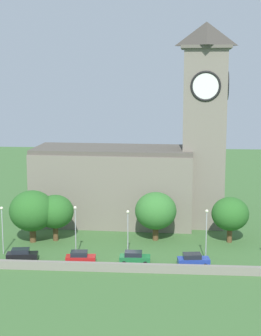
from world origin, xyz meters
name	(u,v)px	position (x,y,z in m)	size (l,w,h in m)	color
ground_plane	(136,232)	(0.00, 15.00, 0.00)	(200.00, 200.00, 0.00)	#3D6633
church	(139,168)	(0.19, 20.88, 9.73)	(33.72, 13.12, 34.28)	slate
quay_barrier	(127,268)	(0.00, -3.29, 0.58)	(55.37, 0.70, 1.17)	gray
car_black	(22,254)	(-15.12, 0.07, 0.86)	(4.53, 2.51, 1.69)	black
car_red	(80,258)	(-6.63, -0.86, 0.94)	(4.22, 2.31, 1.87)	red
car_green	(135,257)	(0.81, -0.02, 0.87)	(4.28, 2.21, 1.72)	#1E6B38
car_blue	(193,260)	(8.87, -0.48, 0.91)	(4.51, 2.53, 1.80)	#233D9E
streetlamp_west_end	(2,223)	(-18.57, 2.59, 4.71)	(0.44, 0.44, 7.07)	#9EA0A5
streetlamp_west_mid	(75,224)	(-7.76, 2.07, 4.95)	(0.44, 0.44, 7.48)	#9EA0A5
streetlamp_central	(128,227)	(-0.27, 1.94, 4.71)	(0.44, 0.44, 7.07)	#9EA0A5
streetlamp_east_mid	(206,228)	(10.68, 1.25, 5.00)	(0.44, 0.44, 7.57)	#9EA0A5
tree_riverside_east	(230,214)	(14.91, 10.64, 4.52)	(5.77, 5.77, 7.15)	brown
tree_riverside_west	(32,211)	(-15.68, 8.45, 4.99)	(7.02, 7.02, 8.18)	brown
tree_by_tower	(55,212)	(-12.28, 9.43, 4.66)	(5.82, 5.82, 7.31)	brown
tree_churchyard	(156,211)	(3.39, 10.90, 4.73)	(6.51, 6.51, 7.68)	brown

